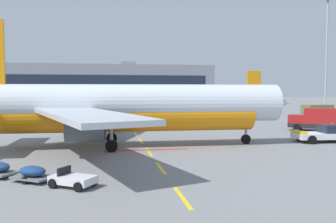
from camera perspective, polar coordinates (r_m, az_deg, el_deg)
name	(u,v)px	position (r m, az deg, el deg)	size (l,w,h in m)	color
ground	(275,126)	(57.74, 16.60, -2.27)	(400.00, 400.00, 0.00)	slate
apron_paint_markings	(134,132)	(48.32, -5.41, -3.24)	(8.00, 93.76, 0.01)	yellow
airliner_foreground	(126,107)	(35.65, -6.73, 0.70)	(34.73, 34.62, 12.20)	silver
pushback_tug	(325,134)	(42.46, 23.63, -3.25)	(6.21, 3.57, 2.08)	silver
airliner_mid_left	(212,99)	(90.75, 6.93, 2.05)	(29.71, 29.59, 10.43)	silver
catering_truck	(321,114)	(64.98, 23.14, -0.32)	(7.22, 3.25, 3.14)	black
fuel_service_truck	(318,119)	(52.95, 22.68, -1.12)	(6.93, 6.30, 3.14)	black
baggage_train	(15,171)	(25.01, -23.18, -8.68)	(10.42, 7.71, 1.14)	silver
apron_light_mast_far	(327,42)	(85.24, 23.93, 10.01)	(1.80, 1.80, 25.39)	slate
terminal_satellite	(92,85)	(145.76, -11.95, 4.20)	(94.34, 21.67, 16.70)	gray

